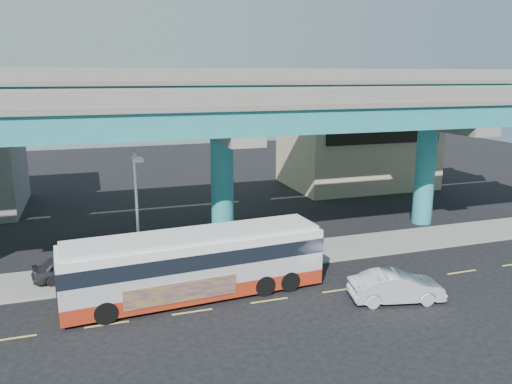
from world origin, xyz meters
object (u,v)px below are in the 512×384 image
object	(u,v)px
street_lamp	(137,199)
stop_sign	(269,234)
transit_bus	(196,262)
sedan	(396,287)
parked_car	(70,267)

from	to	relation	value
street_lamp	stop_sign	size ratio (longest dim) A/B	2.85
transit_bus	stop_sign	size ratio (longest dim) A/B	5.26
sedan	parked_car	distance (m)	17.69
parked_car	transit_bus	bearing A→B (deg)	-134.55
transit_bus	sedan	distance (m)	10.30
street_lamp	stop_sign	xyz separation A→B (m)	(7.61, 0.73, -2.94)
transit_bus	sedan	world-z (taller)	transit_bus
parked_car	stop_sign	size ratio (longest dim) A/B	1.64
sedan	stop_sign	distance (m)	8.05
parked_car	street_lamp	size ratio (longest dim) A/B	0.58
street_lamp	stop_sign	distance (m)	8.19
sedan	stop_sign	xyz separation A→B (m)	(-4.50, 6.55, 1.23)
transit_bus	parked_car	xyz separation A→B (m)	(-6.27, 4.20, -1.06)
sedan	parked_car	bearing A→B (deg)	75.50
sedan	street_lamp	bearing A→B (deg)	76.61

